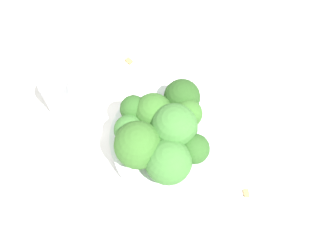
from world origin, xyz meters
TOP-DOWN VIEW (x-y plane):
  - ground_plane at (0.00, 0.00)m, footprint 3.00×3.00m
  - bowl at (0.00, 0.00)m, footprint 0.15×0.15m
  - broccoli_floret_0 at (-0.02, -0.01)m, footprint 0.05×0.05m
  - broccoli_floret_1 at (0.01, 0.01)m, footprint 0.06×0.06m
  - broccoli_floret_2 at (-0.04, 0.03)m, footprint 0.05×0.05m
  - broccoli_floret_3 at (0.02, -0.04)m, footprint 0.06×0.06m
  - broccoli_floret_4 at (0.04, 0.02)m, footprint 0.04×0.04m
  - broccoli_floret_5 at (-0.04, -0.03)m, footprint 0.03×0.03m
  - broccoli_floret_6 at (0.04, -0.01)m, footprint 0.06×0.06m
  - broccoli_floret_7 at (-0.01, -0.05)m, footprint 0.04×0.04m
  - broccoli_floret_8 at (-0.01, 0.03)m, footprint 0.04×0.04m
  - pepper_shaker at (-0.10, -0.12)m, footprint 0.04×0.04m
  - almond_crumb_0 at (-0.15, -0.01)m, footprint 0.01×0.01m
  - almond_crumb_1 at (0.09, 0.08)m, footprint 0.01×0.01m

SIDE VIEW (x-z plane):
  - ground_plane at x=0.00m, z-range 0.00..0.00m
  - almond_crumb_1 at x=0.09m, z-range 0.00..0.01m
  - almond_crumb_0 at x=-0.15m, z-range 0.00..0.01m
  - bowl at x=0.00m, z-range 0.00..0.04m
  - pepper_shaker at x=-0.10m, z-range 0.00..0.08m
  - broccoli_floret_2 at x=-0.04m, z-range 0.04..0.09m
  - broccoli_floret_7 at x=-0.01m, z-range 0.04..0.09m
  - broccoli_floret_5 at x=-0.04m, z-range 0.04..0.09m
  - broccoli_floret_4 at x=0.04m, z-range 0.04..0.09m
  - broccoli_floret_8 at x=-0.01m, z-range 0.04..0.09m
  - broccoli_floret_0 at x=-0.02m, z-range 0.04..0.10m
  - broccoli_floret_6 at x=0.04m, z-range 0.04..0.10m
  - broccoli_floret_3 at x=0.02m, z-range 0.04..0.11m
  - broccoli_floret_1 at x=0.01m, z-range 0.04..0.11m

